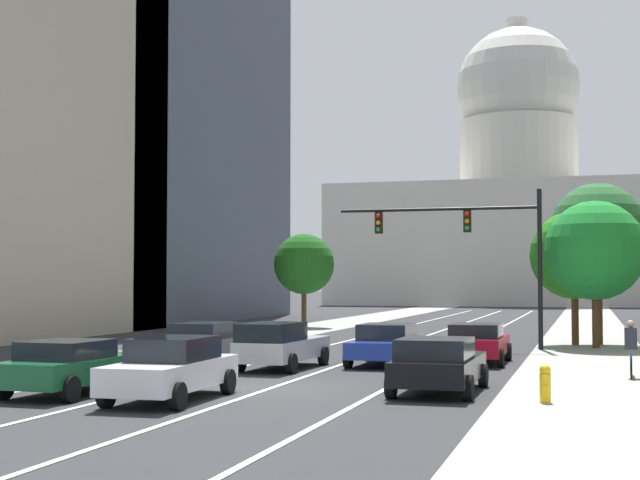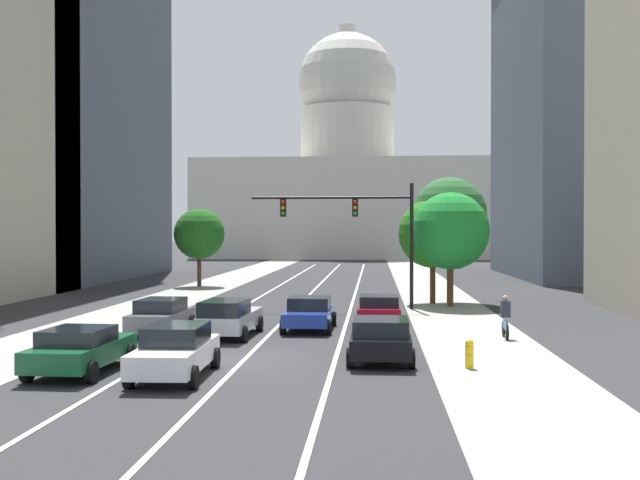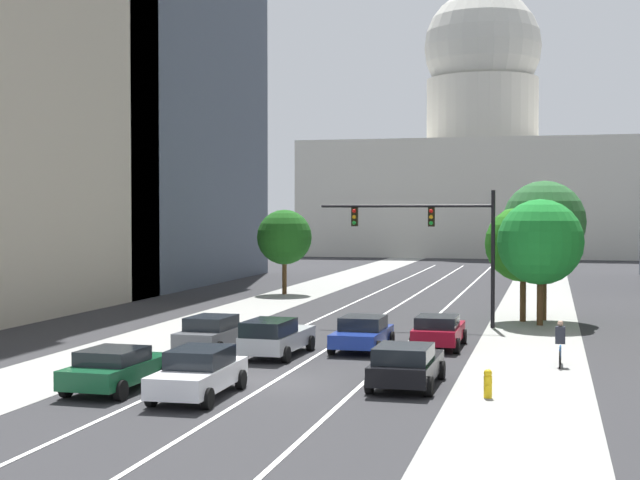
{
  "view_description": "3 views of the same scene",
  "coord_description": "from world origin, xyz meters",
  "px_view_note": "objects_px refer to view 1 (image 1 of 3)",
  "views": [
    {
      "loc": [
        8.21,
        -23.63,
        2.87
      ],
      "look_at": [
        -1.82,
        11.23,
        4.51
      ],
      "focal_mm": 52.17,
      "sensor_mm": 36.0,
      "label": 1
    },
    {
      "loc": [
        4.28,
        -24.81,
        4.3
      ],
      "look_at": [
        0.73,
        25.17,
        3.63
      ],
      "focal_mm": 43.03,
      "sensor_mm": 36.0,
      "label": 2
    },
    {
      "loc": [
        9.1,
        -29.9,
        5.78
      ],
      "look_at": [
        -1.79,
        13.84,
        4.4
      ],
      "focal_mm": 52.36,
      "sensor_mm": 36.0,
      "label": 3
    }
  ],
  "objects_px": {
    "car_silver": "(280,345)",
    "fire_hydrant": "(545,383)",
    "capitol_building": "(519,209)",
    "car_white": "(172,368)",
    "street_tree_far_right": "(598,231)",
    "car_crimson": "(478,342)",
    "cyclist": "(631,349)",
    "street_tree_mid_right": "(595,251)",
    "car_black": "(438,364)",
    "traffic_signal_mast": "(474,238)",
    "car_gray": "(205,343)",
    "street_tree_near_right": "(574,255)",
    "car_green": "(71,366)",
    "car_blue": "(386,344)",
    "street_tree_near_left": "(304,264)"
  },
  "relations": [
    {
      "from": "car_white",
      "to": "fire_hydrant",
      "type": "xyz_separation_m",
      "value": [
        8.72,
        2.02,
        -0.32
      ]
    },
    {
      "from": "car_white",
      "to": "car_crimson",
      "type": "bearing_deg",
      "value": -27.22
    },
    {
      "from": "car_crimson",
      "to": "cyclist",
      "type": "distance_m",
      "value": 6.09
    },
    {
      "from": "car_silver",
      "to": "car_white",
      "type": "xyz_separation_m",
      "value": [
        0.01,
        -8.3,
        -0.02
      ]
    },
    {
      "from": "car_white",
      "to": "street_tree_far_right",
      "type": "height_order",
      "value": "street_tree_far_right"
    },
    {
      "from": "cyclist",
      "to": "street_tree_near_left",
      "type": "distance_m",
      "value": 32.49
    },
    {
      "from": "car_gray",
      "to": "car_silver",
      "type": "bearing_deg",
      "value": -101.98
    },
    {
      "from": "street_tree_far_right",
      "to": "car_white",
      "type": "bearing_deg",
      "value": -113.38
    },
    {
      "from": "car_gray",
      "to": "street_tree_far_right",
      "type": "bearing_deg",
      "value": -40.06
    },
    {
      "from": "street_tree_far_right",
      "to": "car_crimson",
      "type": "bearing_deg",
      "value": -110.28
    },
    {
      "from": "capitol_building",
      "to": "street_tree_near_left",
      "type": "height_order",
      "value": "capitol_building"
    },
    {
      "from": "street_tree_far_right",
      "to": "street_tree_near_right",
      "type": "relative_size",
      "value": 1.22
    },
    {
      "from": "car_crimson",
      "to": "street_tree_near_right",
      "type": "height_order",
      "value": "street_tree_near_right"
    },
    {
      "from": "car_black",
      "to": "car_gray",
      "type": "distance_m",
      "value": 10.72
    },
    {
      "from": "capitol_building",
      "to": "car_white",
      "type": "xyz_separation_m",
      "value": [
        -1.5,
        -98.91,
        -11.32
      ]
    },
    {
      "from": "capitol_building",
      "to": "traffic_signal_mast",
      "type": "height_order",
      "value": "capitol_building"
    },
    {
      "from": "car_white",
      "to": "street_tree_near_left",
      "type": "height_order",
      "value": "street_tree_near_left"
    },
    {
      "from": "fire_hydrant",
      "to": "traffic_signal_mast",
      "type": "bearing_deg",
      "value": 101.88
    },
    {
      "from": "car_crimson",
      "to": "traffic_signal_mast",
      "type": "distance_m",
      "value": 8.56
    },
    {
      "from": "car_gray",
      "to": "traffic_signal_mast",
      "type": "bearing_deg",
      "value": -34.8
    },
    {
      "from": "car_silver",
      "to": "car_black",
      "type": "bearing_deg",
      "value": -127.97
    },
    {
      "from": "car_silver",
      "to": "fire_hydrant",
      "type": "distance_m",
      "value": 10.77
    },
    {
      "from": "car_black",
      "to": "street_tree_near_right",
      "type": "height_order",
      "value": "street_tree_near_right"
    },
    {
      "from": "street_tree_mid_right",
      "to": "cyclist",
      "type": "bearing_deg",
      "value": -85.98
    },
    {
      "from": "street_tree_far_right",
      "to": "street_tree_mid_right",
      "type": "bearing_deg",
      "value": -94.07
    },
    {
      "from": "capitol_building",
      "to": "street_tree_far_right",
      "type": "xyz_separation_m",
      "value": [
        8.71,
        -75.29,
        -6.89
      ]
    },
    {
      "from": "car_white",
      "to": "street_tree_near_left",
      "type": "xyz_separation_m",
      "value": [
        -7.45,
        35.26,
        3.2
      ]
    },
    {
      "from": "fire_hydrant",
      "to": "cyclist",
      "type": "distance_m",
      "value": 7.02
    },
    {
      "from": "traffic_signal_mast",
      "to": "fire_hydrant",
      "type": "relative_size",
      "value": 9.71
    },
    {
      "from": "capitol_building",
      "to": "street_tree_mid_right",
      "type": "height_order",
      "value": "capitol_building"
    },
    {
      "from": "cyclist",
      "to": "street_tree_near_right",
      "type": "distance_m",
      "value": 14.65
    },
    {
      "from": "car_silver",
      "to": "fire_hydrant",
      "type": "height_order",
      "value": "car_silver"
    },
    {
      "from": "capitol_building",
      "to": "cyclist",
      "type": "distance_m",
      "value": 91.44
    },
    {
      "from": "traffic_signal_mast",
      "to": "street_tree_near_left",
      "type": "relative_size",
      "value": 1.5
    },
    {
      "from": "street_tree_mid_right",
      "to": "street_tree_near_left",
      "type": "bearing_deg",
      "value": 141.54
    },
    {
      "from": "car_silver",
      "to": "street_tree_near_left",
      "type": "height_order",
      "value": "street_tree_near_left"
    },
    {
      "from": "capitol_building",
      "to": "car_blue",
      "type": "height_order",
      "value": "capitol_building"
    },
    {
      "from": "car_black",
      "to": "car_blue",
      "type": "relative_size",
      "value": 1.05
    },
    {
      "from": "street_tree_near_left",
      "to": "car_blue",
      "type": "bearing_deg",
      "value": -66.84
    },
    {
      "from": "cyclist",
      "to": "street_tree_mid_right",
      "type": "distance_m",
      "value": 13.17
    },
    {
      "from": "car_blue",
      "to": "street_tree_far_right",
      "type": "relative_size",
      "value": 0.59
    },
    {
      "from": "car_green",
      "to": "car_black",
      "type": "height_order",
      "value": "car_black"
    },
    {
      "from": "car_white",
      "to": "street_tree_far_right",
      "type": "xyz_separation_m",
      "value": [
        10.21,
        23.62,
        4.43
      ]
    },
    {
      "from": "car_black",
      "to": "street_tree_near_left",
      "type": "bearing_deg",
      "value": 23.25
    },
    {
      "from": "car_green",
      "to": "car_silver",
      "type": "distance_m",
      "value": 8.45
    },
    {
      "from": "capitol_building",
      "to": "car_gray",
      "type": "bearing_deg",
      "value": -92.86
    },
    {
      "from": "capitol_building",
      "to": "car_black",
      "type": "xyz_separation_m",
      "value": [
        4.49,
        -95.7,
        -11.35
      ]
    },
    {
      "from": "car_gray",
      "to": "car_blue",
      "type": "relative_size",
      "value": 0.94
    },
    {
      "from": "car_black",
      "to": "car_silver",
      "type": "height_order",
      "value": "car_silver"
    },
    {
      "from": "traffic_signal_mast",
      "to": "street_tree_near_left",
      "type": "height_order",
      "value": "traffic_signal_mast"
    }
  ]
}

